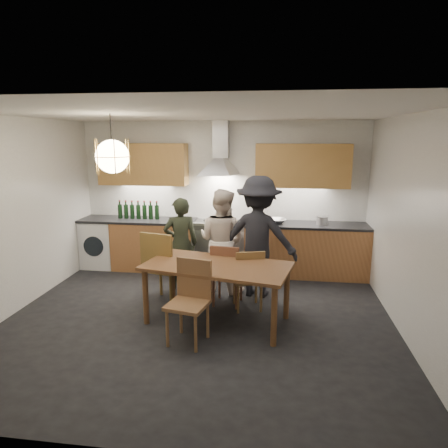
# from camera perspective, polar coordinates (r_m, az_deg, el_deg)

# --- Properties ---
(ground) EXTENTS (5.00, 5.00, 0.00)m
(ground) POSITION_cam_1_polar(r_m,az_deg,el_deg) (5.36, -3.70, -13.48)
(ground) COLOR black
(ground) RESTS_ON ground
(room_shell) EXTENTS (5.02, 4.52, 2.61)m
(room_shell) POSITION_cam_1_polar(r_m,az_deg,el_deg) (4.86, -3.98, 4.93)
(room_shell) COLOR white
(room_shell) RESTS_ON ground
(counter_run) EXTENTS (5.00, 0.62, 0.90)m
(counter_run) POSITION_cam_1_polar(r_m,az_deg,el_deg) (7.00, -0.41, -3.24)
(counter_run) COLOR #BD7D48
(counter_run) RESTS_ON ground
(range_stove) EXTENTS (0.90, 0.60, 0.92)m
(range_stove) POSITION_cam_1_polar(r_m,az_deg,el_deg) (7.00, -0.61, -3.31)
(range_stove) COLOR silver
(range_stove) RESTS_ON ground
(wall_fixtures) EXTENTS (4.30, 0.54, 1.10)m
(wall_fixtures) POSITION_cam_1_polar(r_m,az_deg,el_deg) (6.87, -0.49, 8.53)
(wall_fixtures) COLOR tan
(wall_fixtures) RESTS_ON ground
(pendant_lamp) EXTENTS (0.43, 0.43, 0.70)m
(pendant_lamp) POSITION_cam_1_polar(r_m,az_deg,el_deg) (5.03, -15.65, 9.26)
(pendant_lamp) COLOR black
(pendant_lamp) RESTS_ON ground
(dining_table) EXTENTS (1.96, 1.26, 0.76)m
(dining_table) POSITION_cam_1_polar(r_m,az_deg,el_deg) (5.06, -1.00, -6.76)
(dining_table) COLOR brown
(dining_table) RESTS_ON ground
(chair_back_left) EXTENTS (0.58, 0.58, 1.06)m
(chair_back_left) POSITION_cam_1_polar(r_m,az_deg,el_deg) (5.65, -8.95, -5.57)
(chair_back_left) COLOR brown
(chair_back_left) RESTS_ON ground
(chair_back_mid) EXTENTS (0.45, 0.45, 0.89)m
(chair_back_mid) POSITION_cam_1_polar(r_m,az_deg,el_deg) (5.56, 0.31, -6.77)
(chair_back_mid) COLOR brown
(chair_back_mid) RESTS_ON ground
(chair_back_right) EXTENTS (0.48, 0.48, 0.86)m
(chair_back_right) POSITION_cam_1_polar(r_m,az_deg,el_deg) (5.44, 3.57, -7.45)
(chair_back_right) COLOR brown
(chair_back_right) RESTS_ON ground
(chair_front) EXTENTS (0.51, 0.51, 0.95)m
(chair_front) POSITION_cam_1_polar(r_m,az_deg,el_deg) (4.69, -4.78, -10.08)
(chair_front) COLOR brown
(chair_front) RESTS_ON ground
(person_left) EXTENTS (0.61, 0.49, 1.44)m
(person_left) POSITION_cam_1_polar(r_m,az_deg,el_deg) (6.19, -6.19, -2.81)
(person_left) COLOR black
(person_left) RESTS_ON ground
(person_mid) EXTENTS (0.94, 0.85, 1.58)m
(person_mid) POSITION_cam_1_polar(r_m,az_deg,el_deg) (6.09, -0.35, -2.34)
(person_mid) COLOR beige
(person_mid) RESTS_ON ground
(person_right) EXTENTS (1.25, 0.85, 1.79)m
(person_right) POSITION_cam_1_polar(r_m,az_deg,el_deg) (5.88, 4.92, -1.84)
(person_right) COLOR black
(person_right) RESTS_ON ground
(mixing_bowl) EXTENTS (0.38, 0.38, 0.08)m
(mixing_bowl) POSITION_cam_1_polar(r_m,az_deg,el_deg) (6.81, 7.49, 0.45)
(mixing_bowl) COLOR silver
(mixing_bowl) RESTS_ON counter_run
(stock_pot) EXTENTS (0.20, 0.20, 0.13)m
(stock_pot) POSITION_cam_1_polar(r_m,az_deg,el_deg) (6.83, 13.84, 0.46)
(stock_pot) COLOR silver
(stock_pot) RESTS_ON counter_run
(wine_bottles) EXTENTS (0.76, 0.08, 0.32)m
(wine_bottles) POSITION_cam_1_polar(r_m,az_deg,el_deg) (7.26, -12.14, 1.99)
(wine_bottles) COLOR black
(wine_bottles) RESTS_ON counter_run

